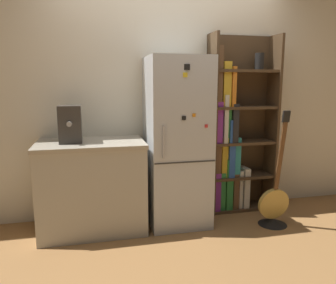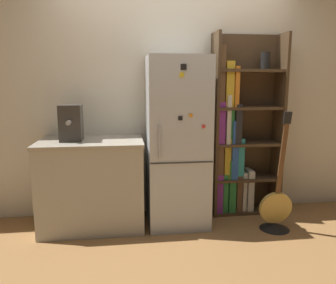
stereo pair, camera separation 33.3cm
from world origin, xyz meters
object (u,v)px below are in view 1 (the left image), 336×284
bookshelf (233,136)px  espresso_machine (70,124)px  refrigerator (177,142)px  guitar (274,209)px

bookshelf → espresso_machine: 1.76m
espresso_machine → refrigerator: bearing=0.3°
bookshelf → refrigerator: bearing=-164.7°
bookshelf → guitar: size_ratio=1.65×
refrigerator → espresso_machine: size_ratio=4.87×
bookshelf → guitar: 0.89m
refrigerator → guitar: (0.94, -0.33, -0.68)m
refrigerator → guitar: refrigerator is taller
espresso_machine → bookshelf: bearing=6.5°
bookshelf → guitar: bookshelf is taller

